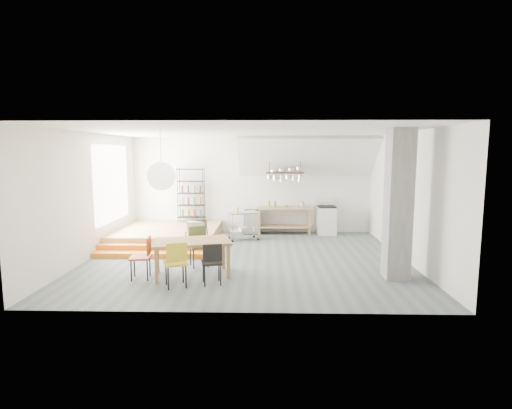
{
  "coord_description": "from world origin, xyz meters",
  "views": [
    {
      "loc": [
        0.5,
        -9.95,
        2.69
      ],
      "look_at": [
        0.22,
        0.8,
        1.29
      ],
      "focal_mm": 28.0,
      "sensor_mm": 36.0,
      "label": 1
    }
  ],
  "objects_px": {
    "rolling_cart": "(243,222)",
    "mini_fridge": "(251,222)",
    "stove": "(326,220)",
    "dining_table": "(192,244)"
  },
  "relations": [
    {
      "from": "stove",
      "to": "mini_fridge",
      "type": "bearing_deg",
      "value": 178.99
    },
    {
      "from": "rolling_cart",
      "to": "mini_fridge",
      "type": "relative_size",
      "value": 1.27
    },
    {
      "from": "stove",
      "to": "dining_table",
      "type": "relative_size",
      "value": 0.64
    },
    {
      "from": "stove",
      "to": "rolling_cart",
      "type": "height_order",
      "value": "stove"
    },
    {
      "from": "rolling_cart",
      "to": "mini_fridge",
      "type": "distance_m",
      "value": 1.05
    },
    {
      "from": "rolling_cart",
      "to": "stove",
      "type": "bearing_deg",
      "value": 0.27
    },
    {
      "from": "dining_table",
      "to": "rolling_cart",
      "type": "height_order",
      "value": "rolling_cart"
    },
    {
      "from": "stove",
      "to": "dining_table",
      "type": "distance_m",
      "value": 5.88
    },
    {
      "from": "rolling_cart",
      "to": "mini_fridge",
      "type": "xyz_separation_m",
      "value": [
        0.2,
        1.02,
        -0.18
      ]
    },
    {
      "from": "stove",
      "to": "rolling_cart",
      "type": "xyz_separation_m",
      "value": [
        -2.7,
        -0.98,
        0.09
      ]
    }
  ]
}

